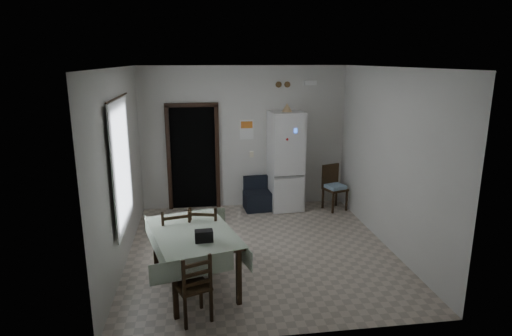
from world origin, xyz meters
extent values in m
plane|color=#AA9C8B|center=(0.00, 0.00, 0.00)|extent=(4.50, 4.50, 0.00)
cube|color=black|center=(-1.05, 2.46, 1.05)|extent=(0.90, 0.45, 2.10)
cube|color=black|center=(-1.54, 2.22, 1.05)|extent=(0.08, 0.10, 2.18)
cube|color=black|center=(-0.56, 2.22, 1.05)|extent=(0.08, 0.10, 2.18)
cube|color=black|center=(-1.05, 2.22, 2.14)|extent=(1.06, 0.10, 0.08)
cube|color=silver|center=(-2.15, -0.20, 1.55)|extent=(0.10, 1.20, 1.60)
cube|color=silver|center=(-2.04, -0.20, 1.55)|extent=(0.02, 1.45, 1.85)
cylinder|color=black|center=(-2.03, -0.20, 2.50)|extent=(0.02, 1.60, 0.02)
cube|color=white|center=(0.05, 2.24, 1.62)|extent=(0.28, 0.02, 0.40)
cube|color=orange|center=(0.05, 2.23, 1.72)|extent=(0.24, 0.01, 0.14)
cube|color=beige|center=(0.15, 2.24, 1.10)|extent=(0.08, 0.02, 0.12)
cylinder|color=brown|center=(0.70, 2.23, 2.52)|extent=(0.12, 0.03, 0.12)
cylinder|color=brown|center=(0.88, 2.23, 2.52)|extent=(0.12, 0.03, 0.12)
cube|color=white|center=(1.35, 2.21, 2.55)|extent=(0.25, 0.07, 0.09)
cone|color=tan|center=(0.82, 1.92, 2.09)|extent=(0.22, 0.22, 0.17)
cube|color=black|center=(-0.92, -1.35, 0.87)|extent=(0.23, 0.15, 0.15)
camera|label=1|loc=(-0.96, -6.35, 3.01)|focal=30.00mm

